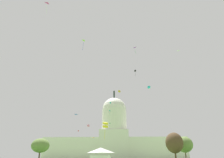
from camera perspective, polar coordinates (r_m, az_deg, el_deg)
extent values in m
cube|color=silver|center=(221.47, -8.81, -18.35)|extent=(69.08, 24.60, 20.54)
cube|color=silver|center=(218.67, 10.21, -18.24)|extent=(69.08, 24.60, 20.54)
cube|color=silver|center=(217.51, 0.64, -17.60)|extent=(28.30, 27.06, 27.59)
cylinder|color=silver|center=(220.26, 0.61, -11.16)|extent=(25.32, 25.32, 21.90)
sphere|color=silver|center=(222.35, 0.60, -8.38)|extent=(24.89, 24.89, 24.89)
cylinder|color=#2D3833|center=(226.47, 0.59, -4.29)|extent=(1.80, 1.80, 8.15)
pyramid|color=white|center=(76.52, -3.07, -18.90)|extent=(7.04, 5.50, 1.71)
cylinder|color=brown|center=(122.54, 19.53, -19.10)|extent=(0.55, 0.55, 6.01)
ellipsoid|color=olive|center=(122.72, 19.22, -16.56)|extent=(9.39, 9.64, 8.18)
cylinder|color=#4C3823|center=(113.33, -19.30, -19.22)|extent=(0.64, 0.64, 5.43)
ellipsoid|color=olive|center=(113.46, -19.01, -16.84)|extent=(12.06, 12.11, 6.79)
cylinder|color=#4C3823|center=(110.79, 17.01, -19.37)|extent=(0.76, 0.76, 5.75)
ellipsoid|color=#4C3823|center=(111.00, 16.69, -16.38)|extent=(11.65, 11.75, 9.83)
sphere|color=brown|center=(80.34, -7.89, -20.69)|extent=(0.29, 0.29, 0.23)
pyramid|color=white|center=(127.80, 17.62, 7.38)|extent=(1.68, 1.38, 0.16)
cube|color=teal|center=(157.07, -0.64, -8.65)|extent=(0.78, 0.83, 1.04)
cylinder|color=teal|center=(156.64, -0.61, -9.39)|extent=(0.30, 0.17, 3.13)
cube|color=red|center=(175.84, -9.19, -13.84)|extent=(0.93, 0.75, 0.78)
cube|color=pink|center=(111.37, -6.51, -12.72)|extent=(1.45, 1.42, 0.69)
cube|color=pink|center=(111.45, -6.50, -12.43)|extent=(1.45, 1.42, 0.69)
cube|color=green|center=(176.76, -0.55, -12.09)|extent=(0.96, 0.97, 0.50)
cube|color=green|center=(176.82, -0.55, -11.96)|extent=(0.96, 0.97, 0.50)
cube|color=yellow|center=(54.50, -1.84, -12.88)|extent=(1.46, 1.51, 0.76)
cube|color=yellow|center=(54.61, -1.83, -12.06)|extent=(1.46, 1.51, 0.76)
cylinder|color=yellow|center=(54.30, -1.98, -14.63)|extent=(0.17, 0.18, 2.87)
pyramid|color=#8CD133|center=(82.47, -7.58, 10.40)|extent=(1.32, 1.56, 0.31)
cylinder|color=blue|center=(81.42, -7.94, 8.81)|extent=(0.34, 0.14, 3.42)
cube|color=black|center=(138.28, 6.38, 2.17)|extent=(1.22, 1.24, 0.56)
cube|color=black|center=(138.47, 6.37, 2.35)|extent=(1.22, 1.24, 0.56)
cylinder|color=black|center=(137.56, 6.43, 1.44)|extent=(0.14, 0.46, 3.40)
cube|color=#33BCDB|center=(89.77, 10.09, -2.35)|extent=(1.31, 1.30, 0.56)
cube|color=#33BCDB|center=(89.92, 10.07, -2.07)|extent=(1.31, 1.30, 0.56)
pyramid|color=orange|center=(90.27, -5.53, -15.91)|extent=(1.28, 1.35, 0.28)
pyramid|color=purple|center=(112.30, 6.36, 8.33)|extent=(1.66, 1.43, 0.14)
cylinder|color=green|center=(111.01, 6.42, 7.38)|extent=(0.41, 0.11, 2.91)
pyramid|color=blue|center=(89.63, -9.84, -9.95)|extent=(1.64, 1.28, 0.32)
pyramid|color=#D1339E|center=(76.22, -17.18, 19.19)|extent=(1.55, 1.54, 0.18)
cylinder|color=white|center=(75.21, -17.48, 17.74)|extent=(0.37, 0.21, 3.11)
cube|color=gold|center=(120.11, 2.01, -3.52)|extent=(1.41, 1.39, 0.59)
cube|color=gold|center=(120.27, 2.01, -3.27)|extent=(1.41, 1.39, 0.59)
cube|color=teal|center=(202.41, -0.47, -6.64)|extent=(1.40, 1.42, 0.59)
cube|color=teal|center=(202.60, -0.47, -6.43)|extent=(1.40, 1.42, 0.59)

